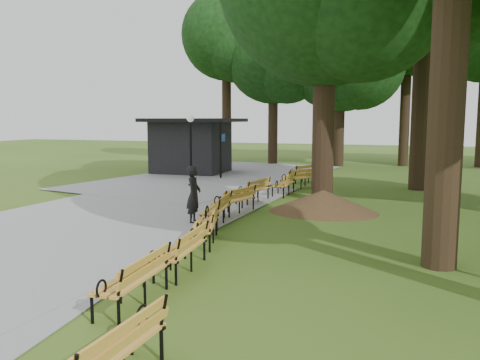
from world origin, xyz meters
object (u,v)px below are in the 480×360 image
(bench_5, at_px, (234,200))
(bench_7, at_px, (283,184))
(bench_4, at_px, (216,209))
(kiosk, at_px, (191,146))
(dirt_mound, at_px, (323,201))
(lamp_post, at_px, (191,135))
(bench_6, at_px, (253,190))
(bench_3, at_px, (204,225))
(bench_2, at_px, (181,249))
(bench_1, at_px, (132,279))
(bench_9, at_px, (305,173))
(bench_0, at_px, (106,353))
(person, at_px, (194,195))
(bench_8, at_px, (297,178))

(bench_5, xyz_separation_m, bench_7, (0.47, 4.35, 0.00))
(bench_5, bearing_deg, bench_4, 16.00)
(kiosk, distance_m, dirt_mound, 12.92)
(bench_7, bearing_deg, bench_4, -4.23)
(lamp_post, relative_size, bench_4, 1.68)
(bench_6, xyz_separation_m, bench_7, (0.61, 2.04, 0.00))
(bench_3, bearing_deg, bench_6, 169.80)
(bench_2, height_order, bench_3, same)
(bench_1, xyz_separation_m, bench_2, (-0.08, 1.87, 0.00))
(bench_4, relative_size, bench_6, 1.00)
(lamp_post, height_order, dirt_mound, lamp_post)
(bench_9, bearing_deg, bench_0, 40.10)
(bench_5, bearing_deg, bench_7, -172.21)
(dirt_mound, bearing_deg, person, -136.84)
(bench_6, height_order, bench_9, same)
(kiosk, relative_size, bench_2, 2.56)
(bench_8, bearing_deg, lamp_post, -51.39)
(bench_3, distance_m, bench_6, 6.05)
(bench_0, distance_m, bench_2, 4.33)
(lamp_post, distance_m, bench_6, 5.34)
(person, bearing_deg, bench_2, -168.12)
(bench_2, distance_m, bench_4, 4.40)
(bench_3, bearing_deg, dirt_mound, 140.82)
(bench_3, xyz_separation_m, bench_7, (-0.16, 8.04, 0.00))
(bench_8, bearing_deg, bench_1, 29.08)
(kiosk, bearing_deg, bench_6, -53.87)
(lamp_post, bearing_deg, kiosk, 115.59)
(bench_0, relative_size, bench_6, 1.00)
(lamp_post, height_order, bench_9, lamp_post)
(bench_0, distance_m, bench_9, 18.66)
(person, xyz_separation_m, bench_8, (1.13, 8.07, -0.40))
(bench_0, relative_size, bench_2, 1.00)
(bench_4, bearing_deg, bench_8, 166.85)
(bench_2, height_order, bench_5, same)
(kiosk, relative_size, bench_3, 2.56)
(kiosk, xyz_separation_m, bench_8, (7.03, -4.02, -1.08))
(dirt_mound, bearing_deg, bench_6, 159.98)
(lamp_post, distance_m, bench_5, 7.01)
(dirt_mound, relative_size, bench_0, 1.56)
(bench_2, relative_size, bench_9, 1.00)
(bench_7, relative_size, bench_8, 1.00)
(bench_0, xyz_separation_m, bench_6, (-2.43, 12.33, 0.00))
(bench_7, distance_m, bench_9, 4.19)
(bench_5, bearing_deg, bench_1, 22.63)
(dirt_mound, xyz_separation_m, bench_8, (-2.07, 5.07, 0.08))
(person, height_order, bench_9, person)
(bench_9, bearing_deg, bench_7, 34.90)
(person, bearing_deg, bench_8, -18.11)
(person, xyz_separation_m, bench_7, (1.05, 6.05, -0.40))
(bench_6, relative_size, bench_8, 1.00)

